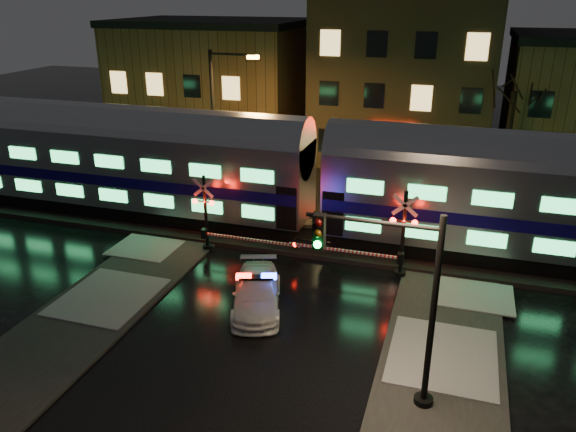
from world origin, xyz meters
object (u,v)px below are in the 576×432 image
object	(u,v)px
crossing_signal_right	(393,243)
police_car	(257,293)
traffic_light	(398,307)
crossing_signal_left	(212,222)
streetlight	(218,117)

from	to	relation	value
crossing_signal_right	police_car	bearing A→B (deg)	-138.60
crossing_signal_right	traffic_light	size ratio (longest dim) A/B	0.91
crossing_signal_left	crossing_signal_right	bearing A→B (deg)	0.04
streetlight	police_car	bearing A→B (deg)	-59.98
crossing_signal_right	streetlight	xyz separation A→B (m)	(-10.88, 6.70, 3.31)
crossing_signal_right	crossing_signal_left	distance (m)	8.34
crossing_signal_right	crossing_signal_left	bearing A→B (deg)	-179.96
police_car	crossing_signal_left	size ratio (longest dim) A/B	0.91
police_car	streetlight	bearing A→B (deg)	101.98
traffic_light	crossing_signal_left	bearing A→B (deg)	131.20
crossing_signal_left	streetlight	size ratio (longest dim) A/B	0.61
crossing_signal_left	streetlight	distance (m)	7.94
traffic_light	streetlight	size ratio (longest dim) A/B	0.71
crossing_signal_left	traffic_light	bearing A→B (deg)	-39.99
police_car	streetlight	world-z (taller)	streetlight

